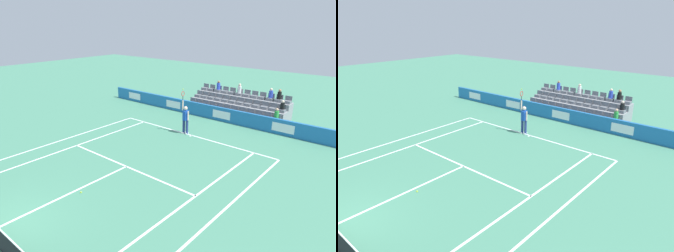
# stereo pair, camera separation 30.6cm
# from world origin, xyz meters

# --- Properties ---
(line_baseline) EXTENTS (10.97, 0.10, 0.01)m
(line_baseline) POSITION_xyz_m (0.00, -11.89, 0.00)
(line_baseline) COLOR white
(line_baseline) RESTS_ON ground
(line_service) EXTENTS (8.23, 0.10, 0.01)m
(line_service) POSITION_xyz_m (0.00, -6.40, 0.00)
(line_service) COLOR white
(line_service) RESTS_ON ground
(line_centre_service) EXTENTS (0.10, 6.40, 0.01)m
(line_centre_service) POSITION_xyz_m (0.00, -3.20, 0.00)
(line_centre_service) COLOR white
(line_centre_service) RESTS_ON ground
(line_singles_sideline_left) EXTENTS (0.10, 11.89, 0.01)m
(line_singles_sideline_left) POSITION_xyz_m (4.12, -5.95, 0.00)
(line_singles_sideline_left) COLOR white
(line_singles_sideline_left) RESTS_ON ground
(line_singles_sideline_right) EXTENTS (0.10, 11.89, 0.01)m
(line_singles_sideline_right) POSITION_xyz_m (-4.12, -5.95, 0.00)
(line_singles_sideline_right) COLOR white
(line_singles_sideline_right) RESTS_ON ground
(line_doubles_sideline_left) EXTENTS (0.10, 11.89, 0.01)m
(line_doubles_sideline_left) POSITION_xyz_m (5.49, -5.95, 0.00)
(line_doubles_sideline_left) COLOR white
(line_doubles_sideline_left) RESTS_ON ground
(line_doubles_sideline_right) EXTENTS (0.10, 11.89, 0.01)m
(line_doubles_sideline_right) POSITION_xyz_m (-5.49, -5.95, 0.00)
(line_doubles_sideline_right) COLOR white
(line_doubles_sideline_right) RESTS_ON ground
(line_centre_mark) EXTENTS (0.10, 0.20, 0.01)m
(line_centre_mark) POSITION_xyz_m (0.00, -11.79, 0.00)
(line_centre_mark) COLOR white
(line_centre_mark) RESTS_ON ground
(sponsor_barrier) EXTENTS (21.67, 0.22, 0.98)m
(sponsor_barrier) POSITION_xyz_m (0.00, -15.56, 0.49)
(sponsor_barrier) COLOR #1E66AD
(sponsor_barrier) RESTS_ON ground
(tennis_player) EXTENTS (0.53, 0.37, 2.85)m
(tennis_player) POSITION_xyz_m (0.50, -11.89, 0.99)
(tennis_player) COLOR navy
(tennis_player) RESTS_ON ground
(stadium_stand) EXTENTS (7.44, 2.85, 2.18)m
(stadium_stand) POSITION_xyz_m (-0.02, -17.88, 0.55)
(stadium_stand) COLOR gray
(stadium_stand) RESTS_ON ground
(loose_tennis_ball) EXTENTS (0.07, 0.07, 0.07)m
(loose_tennis_ball) POSITION_xyz_m (-0.32, -3.56, 0.03)
(loose_tennis_ball) COLOR #D1E533
(loose_tennis_ball) RESTS_ON ground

